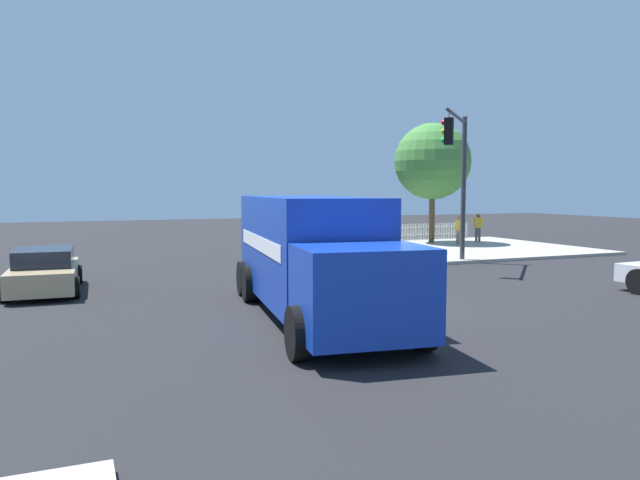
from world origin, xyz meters
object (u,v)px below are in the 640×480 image
(sedan_tan, at_px, (44,271))
(shade_tree_near, at_px, (433,162))
(pedestrian_near_corner, at_px, (478,226))
(delivery_truck, at_px, (313,254))
(pedestrian_crossing, at_px, (459,228))
(traffic_light_primary, at_px, (459,164))

(sedan_tan, distance_m, shade_tree_near, 21.63)
(pedestrian_near_corner, height_order, shade_tree_near, shade_tree_near)
(delivery_truck, bearing_deg, shade_tree_near, -131.21)
(pedestrian_crossing, distance_m, shade_tree_near, 4.05)
(sedan_tan, height_order, shade_tree_near, shade_tree_near)
(delivery_truck, distance_m, traffic_light_primary, 11.45)
(sedan_tan, distance_m, pedestrian_near_corner, 23.68)
(traffic_light_primary, bearing_deg, sedan_tan, 1.14)
(sedan_tan, bearing_deg, traffic_light_primary, -178.86)
(delivery_truck, bearing_deg, traffic_light_primary, -143.26)
(delivery_truck, height_order, pedestrian_near_corner, delivery_truck)
(pedestrian_near_corner, bearing_deg, delivery_truck, 42.41)
(traffic_light_primary, height_order, shade_tree_near, shade_tree_near)
(traffic_light_primary, height_order, pedestrian_near_corner, traffic_light_primary)
(shade_tree_near, bearing_deg, pedestrian_near_corner, 170.72)
(delivery_truck, xyz_separation_m, pedestrian_near_corner, (-16.01, -14.62, -0.49))
(traffic_light_primary, distance_m, sedan_tan, 15.52)
(shade_tree_near, bearing_deg, traffic_light_primary, 63.08)
(sedan_tan, bearing_deg, shade_tree_near, -155.82)
(pedestrian_crossing, xyz_separation_m, shade_tree_near, (0.60, -1.69, 3.63))
(sedan_tan, distance_m, pedestrian_crossing, 21.18)
(shade_tree_near, bearing_deg, delivery_truck, 48.79)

